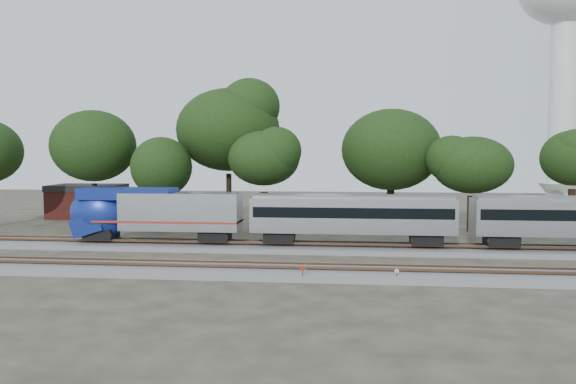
# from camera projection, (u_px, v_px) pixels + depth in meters

# --- Properties ---
(ground) EXTENTS (160.00, 160.00, 0.00)m
(ground) POSITION_uv_depth(u_px,v_px,m) (286.00, 263.00, 43.05)
(ground) COLOR #383328
(ground) RESTS_ON ground
(track_far) EXTENTS (160.00, 5.00, 0.73)m
(track_far) POSITION_uv_depth(u_px,v_px,m) (294.00, 247.00, 48.99)
(track_far) COLOR slate
(track_far) RESTS_ON ground
(track_near) EXTENTS (160.00, 5.00, 0.73)m
(track_near) POSITION_uv_depth(u_px,v_px,m) (280.00, 271.00, 39.07)
(track_near) COLOR slate
(track_near) RESTS_ON ground
(switch_stand_red) EXTENTS (0.34, 0.06, 1.08)m
(switch_stand_red) POSITION_uv_depth(u_px,v_px,m) (303.00, 272.00, 36.69)
(switch_stand_red) COLOR #512D19
(switch_stand_red) RESTS_ON ground
(switch_stand_white) EXTENTS (0.28, 0.10, 0.90)m
(switch_stand_white) POSITION_uv_depth(u_px,v_px,m) (397.00, 274.00, 36.60)
(switch_stand_white) COLOR #512D19
(switch_stand_white) RESTS_ON ground
(switch_lever) EXTENTS (0.56, 0.42, 0.30)m
(switch_lever) POSITION_uv_depth(u_px,v_px,m) (396.00, 281.00, 36.37)
(switch_lever) COLOR #512D19
(switch_lever) RESTS_ON ground
(water_tower) EXTENTS (14.06, 14.06, 38.92)m
(water_tower) POSITION_uv_depth(u_px,v_px,m) (567.00, 13.00, 81.62)
(water_tower) COLOR silver
(water_tower) RESTS_ON ground
(brick_building) EXTENTS (9.32, 6.82, 4.31)m
(brick_building) POSITION_uv_depth(u_px,v_px,m) (88.00, 201.00, 73.47)
(brick_building) COLOR maroon
(brick_building) RESTS_ON ground
(tree_1) EXTENTS (9.39, 9.39, 13.24)m
(tree_1) POSITION_uv_depth(u_px,v_px,m) (93.00, 146.00, 63.78)
(tree_1) COLOR black
(tree_1) RESTS_ON ground
(tree_2) EXTENTS (7.05, 7.05, 9.93)m
(tree_2) POSITION_uv_depth(u_px,v_px,m) (161.00, 167.00, 60.68)
(tree_2) COLOR black
(tree_2) RESTS_ON ground
(tree_3) EXTENTS (11.32, 11.32, 15.96)m
(tree_3) POSITION_uv_depth(u_px,v_px,m) (228.00, 130.00, 65.99)
(tree_3) COLOR black
(tree_3) RESTS_ON ground
(tree_4) EXTENTS (8.00, 8.00, 11.28)m
(tree_4) POSITION_uv_depth(u_px,v_px,m) (264.00, 159.00, 59.98)
(tree_4) COLOR black
(tree_4) RESTS_ON ground
(tree_5) EXTENTS (8.97, 8.97, 12.64)m
(tree_5) POSITION_uv_depth(u_px,v_px,m) (391.00, 150.00, 65.08)
(tree_5) COLOR black
(tree_5) RESTS_ON ground
(tree_6) EXTENTS (7.27, 7.27, 10.25)m
(tree_6) POSITION_uv_depth(u_px,v_px,m) (472.00, 165.00, 59.69)
(tree_6) COLOR black
(tree_6) RESTS_ON ground
(tree_7) EXTENTS (7.99, 7.99, 11.27)m
(tree_7) POSITION_uv_depth(u_px,v_px,m) (573.00, 158.00, 65.26)
(tree_7) COLOR black
(tree_7) RESTS_ON ground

